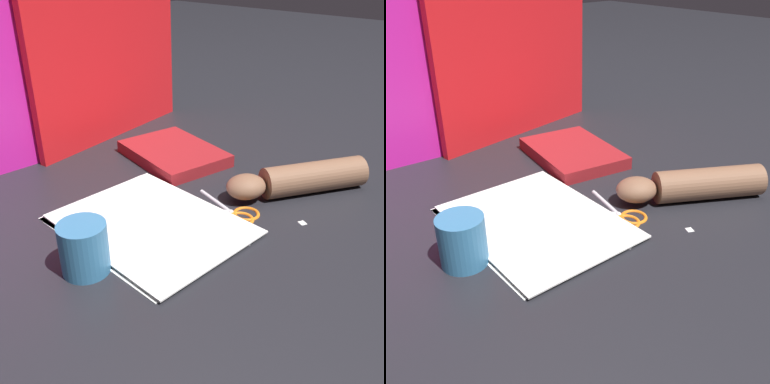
% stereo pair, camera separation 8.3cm
% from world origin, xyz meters
% --- Properties ---
extents(ground_plane, '(6.00, 6.00, 0.00)m').
position_xyz_m(ground_plane, '(0.00, 0.00, 0.00)').
color(ground_plane, black).
extents(backdrop_panel_center, '(0.51, 0.10, 0.56)m').
position_xyz_m(backdrop_panel_center, '(0.19, 0.42, 0.28)').
color(backdrop_panel_center, red).
rests_on(backdrop_panel_center, ground_plane).
extents(paper_stack, '(0.27, 0.35, 0.01)m').
position_xyz_m(paper_stack, '(-0.06, -0.01, 0.00)').
color(paper_stack, white).
rests_on(paper_stack, ground_plane).
extents(book_closed, '(0.22, 0.28, 0.03)m').
position_xyz_m(book_closed, '(0.19, 0.18, 0.01)').
color(book_closed, maroon).
rests_on(book_closed, ground_plane).
extents(scissors, '(0.11, 0.17, 0.01)m').
position_xyz_m(scissors, '(0.09, -0.09, 0.00)').
color(scissors, silver).
rests_on(scissors, ground_plane).
extents(hand_forearm, '(0.30, 0.21, 0.07)m').
position_xyz_m(hand_forearm, '(0.25, -0.13, 0.03)').
color(hand_forearm, brown).
rests_on(hand_forearm, ground_plane).
extents(paper_scrap_near, '(0.02, 0.02, 0.00)m').
position_xyz_m(paper_scrap_near, '(0.02, -0.17, 0.00)').
color(paper_scrap_near, white).
rests_on(paper_scrap_near, ground_plane).
extents(paper_scrap_mid, '(0.02, 0.02, 0.00)m').
position_xyz_m(paper_scrap_mid, '(0.15, -0.21, 0.00)').
color(paper_scrap_mid, white).
rests_on(paper_scrap_mid, ground_plane).
extents(mug, '(0.08, 0.08, 0.09)m').
position_xyz_m(mug, '(-0.22, -0.03, 0.04)').
color(mug, teal).
rests_on(mug, ground_plane).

